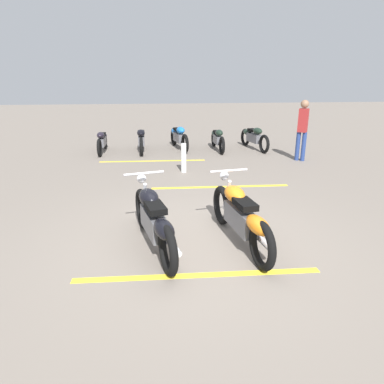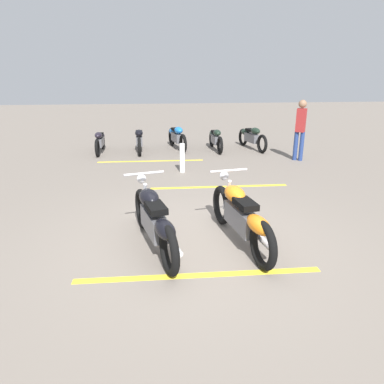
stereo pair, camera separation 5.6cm
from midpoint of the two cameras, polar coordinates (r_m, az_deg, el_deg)
ground_plane at (r=5.37m, az=0.44°, el=-8.40°), size 60.00×60.00×0.00m
motorcycle_bright_foreground at (r=5.20m, az=7.87°, el=-3.95°), size 2.22×0.68×1.04m
motorcycle_dark_foreground at (r=5.03m, az=-6.53°, el=-4.65°), size 2.20×0.78×1.04m
motorcycle_row_far_left at (r=12.54m, az=9.67°, el=8.99°), size 2.06×0.50×0.78m
motorcycle_row_left at (r=12.20m, az=3.76°, el=8.84°), size 1.97×0.25×0.74m
motorcycle_row_center at (r=12.39m, az=-2.70°, el=9.18°), size 2.13×0.52×0.81m
motorcycle_row_right at (r=12.06m, az=-8.84°, el=8.65°), size 2.07×0.27×0.78m
motorcycle_row_far_right at (r=12.17m, az=-15.09°, el=8.17°), size 1.91×0.24×0.72m
bystander_near_row at (r=10.98m, az=17.33°, el=10.18°), size 0.31×0.32×1.81m
bollard_post at (r=9.22m, az=-1.81°, el=5.63°), size 0.14×0.14×0.77m
parking_stripe_near at (r=4.57m, az=0.87°, el=-13.58°), size 0.23×3.20×0.01m
parking_stripe_mid at (r=8.07m, az=4.34°, el=0.89°), size 0.23×3.20×0.01m
parking_stripe_far at (r=10.63m, az=-6.98°, el=5.10°), size 0.23×3.20×0.01m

